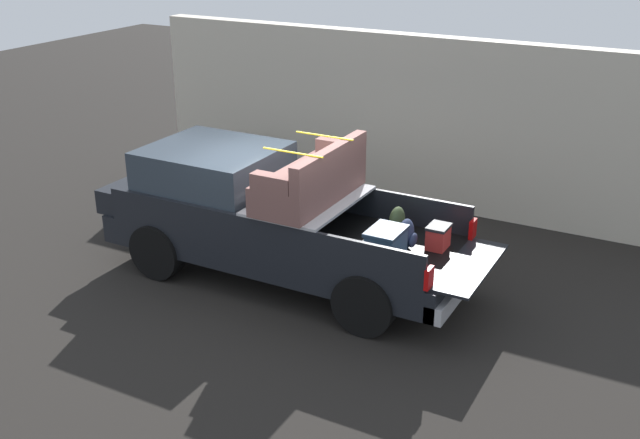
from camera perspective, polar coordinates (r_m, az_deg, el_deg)
ground_plane at (r=11.73m, az=-2.59°, el=-4.43°), size 40.00×40.00×0.00m
pickup_truck at (r=11.50m, az=-4.30°, el=0.39°), size 6.05×2.06×2.23m
building_facade at (r=14.23m, az=8.74°, el=7.13°), size 11.85×0.36×3.18m
trash_can at (r=15.41m, az=-5.99°, el=4.21°), size 0.60×0.60×0.98m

